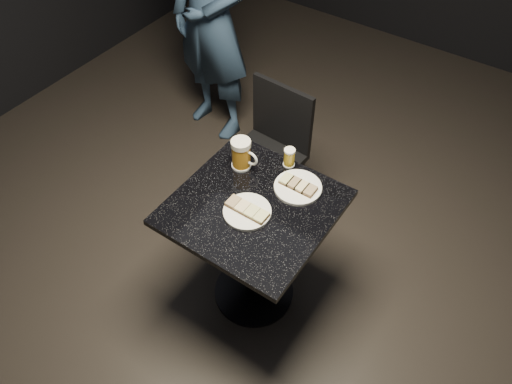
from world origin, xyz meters
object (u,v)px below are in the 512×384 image
plate_large (247,212)px  chair (270,148)px  patron (211,19)px  plate_small (298,187)px  table (254,237)px  beer_mug (242,154)px  beer_tumbler (289,157)px

plate_large → chair: chair is taller
patron → chair: patron is taller
plate_small → table: (-0.11, -0.20, -0.25)m
patron → plate_small: bearing=-29.2°
chair → plate_large: bearing=-65.1°
beer_mug → plate_large: bearing=-49.9°
plate_large → table: 0.25m
plate_small → table: plate_small is taller
table → plate_small: bearing=61.2°
plate_small → chair: (-0.41, 0.39, -0.26)m
beer_mug → patron: bearing=134.6°
plate_small → chair: bearing=136.5°
chair → beer_tumbler: bearing=-43.7°
patron → beer_tumbler: 1.30m
patron → beer_tumbler: patron is taller
table → beer_tumbler: (-0.01, 0.31, 0.29)m
table → beer_tumbler: 0.43m
patron → beer_tumbler: bearing=-28.4°
plate_large → plate_small: same height
beer_tumbler → chair: (-0.29, 0.28, -0.30)m
beer_mug → beer_tumbler: size_ratio=1.61×
patron → beer_mug: 1.24m
plate_large → patron: bearing=133.7°
plate_large → beer_tumbler: beer_tumbler is taller
beer_mug → chair: beer_mug is taller
beer_mug → plate_small: bearing=5.0°
patron → table: (1.06, -1.06, -0.35)m
table → chair: chair is taller
beer_mug → chair: 0.54m
table → patron: bearing=135.1°
plate_small → table: size_ratio=0.30×
patron → beer_tumbler: (1.06, -0.75, -0.06)m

